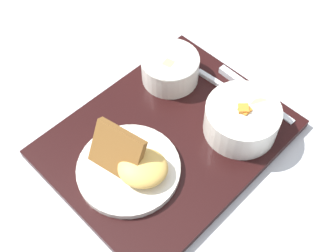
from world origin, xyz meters
TOP-DOWN VIEW (x-y plane):
  - ground_plane at (0.00, 0.00)m, footprint 4.00×4.00m
  - serving_tray at (0.00, 0.00)m, footprint 0.44×0.36m
  - bowl_salad at (-0.09, 0.09)m, footprint 0.13×0.13m
  - bowl_soup at (-0.11, -0.08)m, footprint 0.11×0.11m
  - plate_main at (0.10, -0.00)m, footprint 0.17×0.17m
  - knife at (-0.18, 0.04)m, footprint 0.03×0.18m
  - spoon at (-0.15, 0.06)m, footprint 0.04×0.14m

SIDE VIEW (x-z plane):
  - ground_plane at x=0.00m, z-range 0.00..0.00m
  - serving_tray at x=0.00m, z-range 0.00..0.02m
  - spoon at x=-0.15m, z-range 0.02..0.03m
  - knife at x=-0.18m, z-range 0.02..0.03m
  - plate_main at x=0.10m, z-range -0.01..0.08m
  - bowl_soup at x=-0.11m, z-range 0.02..0.08m
  - bowl_salad at x=-0.09m, z-range 0.02..0.08m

